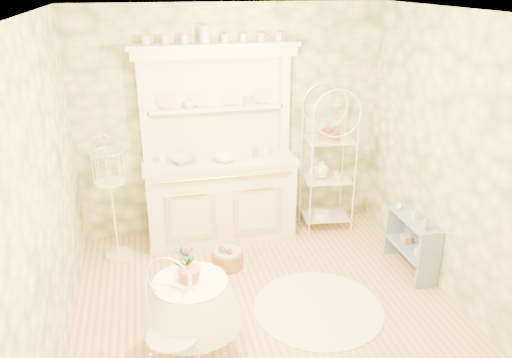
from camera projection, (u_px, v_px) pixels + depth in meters
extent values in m
plane|color=#D6B07D|center=(267.00, 309.00, 4.76)|extent=(3.60, 3.60, 0.00)
plane|color=white|center=(271.00, 13.00, 3.74)|extent=(3.60, 3.60, 0.00)
plane|color=#F6E7BD|center=(45.00, 198.00, 3.89)|extent=(3.60, 3.60, 0.00)
plane|color=#F6E7BD|center=(457.00, 163.00, 4.62)|extent=(3.60, 3.60, 0.00)
plane|color=#F6E7BD|center=(232.00, 123.00, 5.88)|extent=(3.60, 3.60, 0.00)
plane|color=#F6E7BD|center=(352.00, 304.00, 2.63)|extent=(3.60, 3.60, 0.00)
cube|color=white|center=(219.00, 148.00, 5.66)|extent=(1.87, 0.61, 2.29)
cube|color=white|center=(328.00, 162.00, 6.03)|extent=(0.58, 0.45, 1.74)
cube|color=#778FB4|center=(411.00, 246.00, 5.31)|extent=(0.30, 0.69, 0.58)
cylinder|color=white|center=(192.00, 315.00, 4.07)|extent=(0.89, 0.89, 0.78)
cube|color=white|center=(173.00, 343.00, 3.78)|extent=(0.45, 0.45, 0.75)
cube|color=white|center=(112.00, 198.00, 5.41)|extent=(0.35, 0.35, 1.43)
cylinder|color=#9A6644|center=(228.00, 257.00, 5.42)|extent=(0.46, 0.46, 0.24)
cylinder|color=white|center=(319.00, 308.00, 4.78)|extent=(1.49, 1.49, 0.01)
imported|color=white|center=(183.00, 162.00, 5.61)|extent=(0.36, 0.36, 0.07)
imported|color=white|center=(225.00, 161.00, 5.65)|extent=(0.30, 0.30, 0.08)
imported|color=white|center=(189.00, 106.00, 5.57)|extent=(0.15, 0.15, 0.09)
imported|color=white|center=(248.00, 103.00, 5.71)|extent=(0.13, 0.13, 0.10)
imported|color=#3F7238|center=(186.00, 264.00, 3.93)|extent=(0.20, 0.16, 0.31)
imported|color=tan|center=(426.00, 223.00, 4.94)|extent=(0.07, 0.07, 0.15)
imported|color=#A2C4D8|center=(415.00, 215.00, 5.18)|extent=(0.05, 0.05, 0.11)
imported|color=silver|center=(399.00, 206.00, 5.40)|extent=(0.09, 0.09, 0.09)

